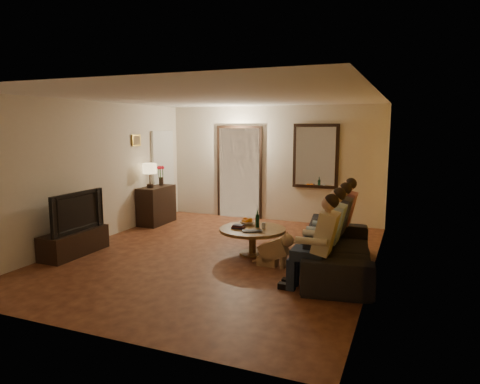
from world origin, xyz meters
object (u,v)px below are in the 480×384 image
at_px(person_c, 336,227).
at_px(dog, 274,249).
at_px(coffee_table, 252,241).
at_px(bowl, 247,223).
at_px(person_d, 342,219).
at_px(dresser, 156,205).
at_px(wine_bottle, 257,218).
at_px(table_lamp, 150,175).
at_px(tv_stand, 74,243).
at_px(person_b, 329,236).
at_px(sofa, 339,249).
at_px(laptop, 252,232).
at_px(tv, 73,211).
at_px(person_a, 321,247).

distance_m(person_c, dog, 1.03).
distance_m(coffee_table, bowl, 0.38).
bearing_deg(person_d, dresser, 169.25).
bearing_deg(dog, wine_bottle, 133.72).
xyz_separation_m(table_lamp, tv_stand, (0.00, -2.29, -0.90)).
xyz_separation_m(table_lamp, person_b, (4.17, -1.77, -0.50)).
relative_size(table_lamp, sofa, 0.23).
xyz_separation_m(table_lamp, laptop, (2.88, -1.43, -0.64)).
distance_m(person_c, person_d, 0.60).
bearing_deg(tv_stand, person_b, 7.03).
xyz_separation_m(table_lamp, bowl, (2.60, -0.93, -0.62)).
bearing_deg(wine_bottle, dog, -50.22).
distance_m(dresser, tv_stand, 2.52).
distance_m(person_b, laptop, 1.34).
bearing_deg(table_lamp, tv_stand, -90.00).
xyz_separation_m(wine_bottle, laptop, (0.05, -0.38, -0.14)).
bearing_deg(person_c, bowl, 171.32).
bearing_deg(dresser, person_d, -10.75).
bearing_deg(tv_stand, table_lamp, 90.00).
distance_m(person_b, person_c, 0.60).
xyz_separation_m(person_b, coffee_table, (-1.39, 0.62, -0.38)).
distance_m(dog, coffee_table, 0.71).
height_order(table_lamp, tv, table_lamp).
height_order(coffee_table, laptop, laptop).
height_order(person_d, dog, person_d).
height_order(tv_stand, tv, tv).
bearing_deg(person_a, sofa, 83.66).
bearing_deg(dog, sofa, 12.74).
relative_size(tv, laptop, 3.50).
bearing_deg(table_lamp, person_d, -7.81).
height_order(sofa, person_d, person_d).
bearing_deg(table_lamp, person_a, -29.61).
height_order(coffee_table, bowl, bowl).
relative_size(tv, person_a, 0.96).
bearing_deg(person_a, person_b, 90.00).
relative_size(tv, sofa, 0.49).
xyz_separation_m(dresser, bowl, (2.60, -1.15, 0.07)).
relative_size(dog, wine_bottle, 1.81).
height_order(dog, wine_bottle, wine_bottle).
xyz_separation_m(bowl, laptop, (0.28, -0.50, -0.02)).
xyz_separation_m(tv_stand, bowl, (2.60, 1.35, 0.28)).
bearing_deg(person_c, dresser, 161.55).
bearing_deg(person_d, person_b, -90.00).
bearing_deg(wine_bottle, coffee_table, -116.57).
xyz_separation_m(dog, bowl, (-0.70, 0.69, 0.20)).
bearing_deg(person_b, bowl, 151.87).
relative_size(person_b, person_d, 1.00).
height_order(person_b, coffee_table, person_b).
bearing_deg(wine_bottle, tv, -156.47).
bearing_deg(bowl, laptop, -60.75).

